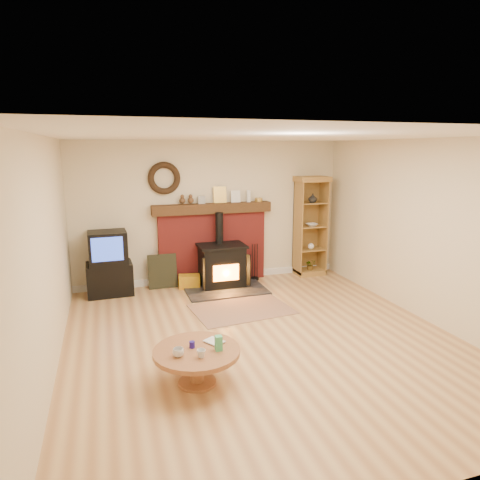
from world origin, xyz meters
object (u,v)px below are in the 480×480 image
object	(u,v)px
wood_stove	(222,266)
tv_unit	(109,265)
curio_cabinet	(310,226)
coffee_table	(197,356)

from	to	relation	value
wood_stove	tv_unit	size ratio (longest dim) A/B	1.27
curio_cabinet	tv_unit	bearing A→B (deg)	-178.70
coffee_table	wood_stove	bearing A→B (deg)	70.07
wood_stove	coffee_table	bearing A→B (deg)	-109.93
tv_unit	coffee_table	xyz separation A→B (m)	(0.82, -3.28, -0.21)
wood_stove	coffee_table	distance (m)	3.28
tv_unit	curio_cabinet	world-z (taller)	curio_cabinet
curio_cabinet	coffee_table	world-z (taller)	curio_cabinet
wood_stove	tv_unit	distance (m)	1.96
tv_unit	coffee_table	world-z (taller)	tv_unit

